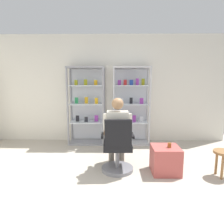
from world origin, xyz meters
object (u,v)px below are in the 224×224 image
at_px(display_cabinet_right, 131,105).
at_px(tea_glass, 169,145).
at_px(seated_shopkeeper, 117,130).
at_px(wooden_stool, 223,156).
at_px(display_cabinet_left, 87,105).
at_px(storage_crate, 165,160).
at_px(office_chair, 118,150).

height_order(display_cabinet_right, tea_glass, display_cabinet_right).
relative_size(seated_shopkeeper, wooden_stool, 2.92).
bearing_deg(display_cabinet_left, wooden_stool, -36.23).
xyz_separation_m(display_cabinet_right, wooden_stool, (1.38, -1.82, -0.61)).
bearing_deg(storage_crate, display_cabinet_left, 133.14).
relative_size(display_cabinet_right, office_chair, 1.98).
distance_m(display_cabinet_right, storage_crate, 1.89).
height_order(display_cabinet_right, storage_crate, display_cabinet_right).
distance_m(office_chair, storage_crate, 0.84).
relative_size(office_chair, storage_crate, 2.06).
relative_size(display_cabinet_right, wooden_stool, 4.30).
distance_m(seated_shopkeeper, storage_crate, 0.97).
relative_size(display_cabinet_left, office_chair, 1.98).
height_order(display_cabinet_left, office_chair, display_cabinet_left).
relative_size(office_chair, seated_shopkeeper, 0.74).
relative_size(storage_crate, tea_glass, 5.70).
bearing_deg(storage_crate, wooden_stool, -8.74).
xyz_separation_m(seated_shopkeeper, storage_crate, (0.83, -0.17, -0.48)).
height_order(office_chair, wooden_stool, office_chair).
distance_m(office_chair, tea_glass, 0.88).
height_order(seated_shopkeeper, tea_glass, seated_shopkeeper).
bearing_deg(tea_glass, wooden_stool, -7.42).
bearing_deg(wooden_stool, storage_crate, 171.26).
xyz_separation_m(office_chair, tea_glass, (0.87, -0.04, 0.11)).
bearing_deg(seated_shopkeeper, display_cabinet_right, 76.77).
relative_size(display_cabinet_left, display_cabinet_right, 1.00).
bearing_deg(storage_crate, display_cabinet_right, 105.77).
bearing_deg(display_cabinet_left, tea_glass, -46.42).
bearing_deg(display_cabinet_right, storage_crate, -74.23).
bearing_deg(storage_crate, office_chair, 179.41).
bearing_deg(office_chair, storage_crate, -0.59).
distance_m(display_cabinet_left, wooden_stool, 3.14).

